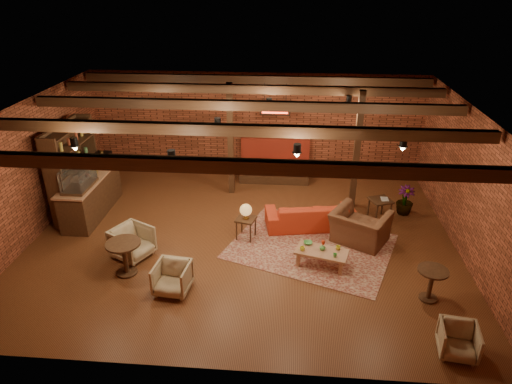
# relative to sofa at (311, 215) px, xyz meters

# --- Properties ---
(floor) EXTENTS (10.00, 10.00, 0.00)m
(floor) POSITION_rel_sofa_xyz_m (-1.64, -0.79, -0.33)
(floor) COLOR #422110
(floor) RESTS_ON ground
(ceiling) EXTENTS (10.00, 8.00, 0.02)m
(ceiling) POSITION_rel_sofa_xyz_m (-1.64, -0.79, 2.87)
(ceiling) COLOR black
(ceiling) RESTS_ON wall_back
(wall_back) EXTENTS (10.00, 0.02, 3.20)m
(wall_back) POSITION_rel_sofa_xyz_m (-1.64, 3.21, 1.27)
(wall_back) COLOR brown
(wall_back) RESTS_ON ground
(wall_front) EXTENTS (10.00, 0.02, 3.20)m
(wall_front) POSITION_rel_sofa_xyz_m (-1.64, -4.79, 1.27)
(wall_front) COLOR brown
(wall_front) RESTS_ON ground
(wall_left) EXTENTS (0.02, 8.00, 3.20)m
(wall_left) POSITION_rel_sofa_xyz_m (-6.64, -0.79, 1.27)
(wall_left) COLOR brown
(wall_left) RESTS_ON ground
(wall_right) EXTENTS (0.02, 8.00, 3.20)m
(wall_right) POSITION_rel_sofa_xyz_m (3.36, -0.79, 1.27)
(wall_right) COLOR brown
(wall_right) RESTS_ON ground
(ceiling_beams) EXTENTS (9.80, 6.40, 0.22)m
(ceiling_beams) POSITION_rel_sofa_xyz_m (-1.64, -0.79, 2.75)
(ceiling_beams) COLOR black
(ceiling_beams) RESTS_ON ceiling
(ceiling_pipe) EXTENTS (9.60, 0.12, 0.12)m
(ceiling_pipe) POSITION_rel_sofa_xyz_m (-1.64, 0.81, 2.52)
(ceiling_pipe) COLOR black
(ceiling_pipe) RESTS_ON ceiling
(post_left) EXTENTS (0.16, 0.16, 3.20)m
(post_left) POSITION_rel_sofa_xyz_m (-2.24, 1.81, 1.27)
(post_left) COLOR black
(post_left) RESTS_ON ground
(post_right) EXTENTS (0.16, 0.16, 3.20)m
(post_right) POSITION_rel_sofa_xyz_m (1.16, 1.21, 1.27)
(post_right) COLOR black
(post_right) RESTS_ON ground
(service_counter) EXTENTS (0.80, 2.50, 1.60)m
(service_counter) POSITION_rel_sofa_xyz_m (-5.74, 0.21, 0.47)
(service_counter) COLOR black
(service_counter) RESTS_ON ground
(plant_counter) EXTENTS (0.35, 0.39, 0.30)m
(plant_counter) POSITION_rel_sofa_xyz_m (-5.64, 0.41, 0.89)
(plant_counter) COLOR #337F33
(plant_counter) RESTS_ON service_counter
(shelving_hutch) EXTENTS (0.52, 2.00, 2.40)m
(shelving_hutch) POSITION_rel_sofa_xyz_m (-6.14, 0.31, 0.87)
(shelving_hutch) COLOR black
(shelving_hutch) RESTS_ON ground
(banquette) EXTENTS (2.10, 0.70, 1.00)m
(banquette) POSITION_rel_sofa_xyz_m (-1.04, 2.76, 0.17)
(banquette) COLOR maroon
(banquette) RESTS_ON ground
(service_sign) EXTENTS (0.86, 0.06, 0.30)m
(service_sign) POSITION_rel_sofa_xyz_m (-1.04, 2.31, 2.02)
(service_sign) COLOR red
(service_sign) RESTS_ON ceiling
(ceiling_spotlights) EXTENTS (6.40, 4.40, 0.28)m
(ceiling_spotlights) POSITION_rel_sofa_xyz_m (-1.64, -0.79, 2.53)
(ceiling_spotlights) COLOR black
(ceiling_spotlights) RESTS_ON ceiling
(rug) EXTENTS (4.27, 3.78, 0.01)m
(rug) POSITION_rel_sofa_xyz_m (0.00, -0.97, -0.32)
(rug) COLOR maroon
(rug) RESTS_ON floor
(sofa) EXTENTS (2.35, 1.24, 0.65)m
(sofa) POSITION_rel_sofa_xyz_m (0.00, 0.00, 0.00)
(sofa) COLOR #BA3219
(sofa) RESTS_ON floor
(coffee_table) EXTENTS (1.22, 0.84, 0.63)m
(coffee_table) POSITION_rel_sofa_xyz_m (0.19, -1.72, 0.02)
(coffee_table) COLOR #966246
(coffee_table) RESTS_ON floor
(side_table_lamp) EXTENTS (0.53, 0.53, 0.91)m
(side_table_lamp) POSITION_rel_sofa_xyz_m (-1.56, -0.70, 0.37)
(side_table_lamp) COLOR black
(side_table_lamp) RESTS_ON floor
(round_table_left) EXTENTS (0.73, 0.73, 0.76)m
(round_table_left) POSITION_rel_sofa_xyz_m (-3.96, -2.35, 0.19)
(round_table_left) COLOR black
(round_table_left) RESTS_ON floor
(armchair_a) EXTENTS (1.00, 1.02, 0.80)m
(armchair_a) POSITION_rel_sofa_xyz_m (-4.02, -1.70, 0.07)
(armchair_a) COLOR beige
(armchair_a) RESTS_ON floor
(armchair_b) EXTENTS (0.74, 0.71, 0.70)m
(armchair_b) POSITION_rel_sofa_xyz_m (-2.82, -2.86, 0.02)
(armchair_b) COLOR beige
(armchair_b) RESTS_ON floor
(armchair_right) EXTENTS (1.46, 1.31, 1.07)m
(armchair_right) POSITION_rel_sofa_xyz_m (1.13, -0.66, 0.21)
(armchair_right) COLOR brown
(armchair_right) RESTS_ON floor
(side_table_book) EXTENTS (0.66, 0.66, 0.59)m
(side_table_book) POSITION_rel_sofa_xyz_m (1.79, 0.53, 0.20)
(side_table_book) COLOR black
(side_table_book) RESTS_ON floor
(round_table_right) EXTENTS (0.59, 0.59, 0.69)m
(round_table_right) POSITION_rel_sofa_xyz_m (2.25, -2.69, 0.13)
(round_table_right) COLOR black
(round_table_right) RESTS_ON floor
(armchair_far) EXTENTS (0.68, 0.64, 0.62)m
(armchair_far) POSITION_rel_sofa_xyz_m (2.35, -4.12, -0.01)
(armchair_far) COLOR beige
(armchair_far) RESTS_ON floor
(plant_tall) EXTENTS (1.36, 1.36, 2.36)m
(plant_tall) POSITION_rel_sofa_xyz_m (2.50, 0.88, 0.85)
(plant_tall) COLOR #4C7F4C
(plant_tall) RESTS_ON floor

